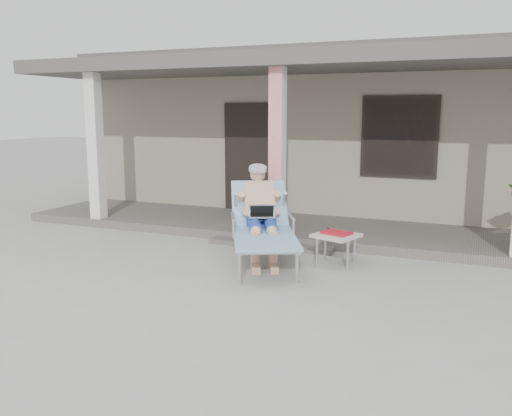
% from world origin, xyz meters
% --- Properties ---
extents(ground, '(60.00, 60.00, 0.00)m').
position_xyz_m(ground, '(0.00, 0.00, 0.00)').
color(ground, '#9E9E99').
rests_on(ground, ground).
extents(house, '(10.40, 5.40, 3.30)m').
position_xyz_m(house, '(0.00, 6.50, 1.67)').
color(house, gray).
rests_on(house, ground).
extents(porch_deck, '(10.00, 2.00, 0.15)m').
position_xyz_m(porch_deck, '(0.00, 3.00, 0.07)').
color(porch_deck, '#605B56').
rests_on(porch_deck, ground).
extents(porch_overhang, '(10.00, 2.30, 2.85)m').
position_xyz_m(porch_overhang, '(0.00, 2.95, 2.79)').
color(porch_overhang, silver).
rests_on(porch_overhang, porch_deck).
extents(porch_step, '(2.00, 0.30, 0.07)m').
position_xyz_m(porch_step, '(0.00, 1.85, 0.04)').
color(porch_step, '#605B56').
rests_on(porch_step, ground).
extents(lounger, '(1.64, 2.21, 1.40)m').
position_xyz_m(lounger, '(0.15, 1.11, 0.86)').
color(lounger, '#B7B7BC').
rests_on(lounger, ground).
extents(side_table, '(0.67, 0.67, 0.47)m').
position_xyz_m(side_table, '(1.19, 1.26, 0.40)').
color(side_table, '#B8B8B3').
rests_on(side_table, ground).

